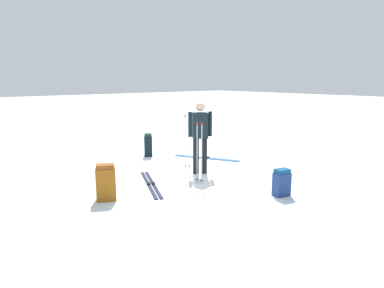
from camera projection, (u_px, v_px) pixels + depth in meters
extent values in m
plane|color=white|center=(192.00, 173.00, 8.36)|extent=(80.00, 80.00, 0.00)
cylinder|color=black|center=(204.00, 156.00, 8.25)|extent=(0.14, 0.14, 0.85)
cylinder|color=black|center=(196.00, 156.00, 8.22)|extent=(0.14, 0.14, 0.85)
cube|color=black|center=(200.00, 125.00, 8.10)|extent=(0.36, 0.40, 0.60)
cylinder|color=black|center=(210.00, 124.00, 8.14)|extent=(0.09, 0.09, 0.58)
cylinder|color=black|center=(190.00, 124.00, 8.05)|extent=(0.09, 0.09, 0.58)
sphere|color=tan|center=(200.00, 106.00, 8.02)|extent=(0.22, 0.22, 0.22)
cube|color=#2D5FA2|center=(207.00, 158.00, 9.88)|extent=(1.75, 0.92, 0.02)
cube|color=black|center=(207.00, 157.00, 9.88)|extent=(0.15, 0.12, 0.03)
cube|color=#2D5FA2|center=(206.00, 158.00, 9.79)|extent=(1.75, 0.92, 0.02)
cube|color=black|center=(206.00, 158.00, 9.79)|extent=(0.15, 0.12, 0.03)
cube|color=black|center=(148.00, 184.00, 7.41)|extent=(1.82, 0.87, 0.02)
cube|color=black|center=(148.00, 183.00, 7.40)|extent=(0.15, 0.11, 0.03)
cube|color=black|center=(153.00, 184.00, 7.43)|extent=(1.82, 0.87, 0.02)
cube|color=black|center=(153.00, 183.00, 7.43)|extent=(0.15, 0.11, 0.03)
cube|color=#925313|center=(106.00, 184.00, 6.43)|extent=(0.37, 0.43, 0.60)
cube|color=brown|center=(105.00, 166.00, 6.37)|extent=(0.34, 0.38, 0.08)
cube|color=black|center=(148.00, 146.00, 10.12)|extent=(0.40, 0.37, 0.57)
cube|color=black|center=(148.00, 135.00, 10.06)|extent=(0.36, 0.33, 0.08)
cube|color=navy|center=(282.00, 184.00, 6.69)|extent=(0.28, 0.34, 0.45)
cube|color=navy|center=(282.00, 171.00, 6.64)|extent=(0.25, 0.31, 0.08)
cylinder|color=#B4BEC4|center=(189.00, 143.00, 8.67)|extent=(0.02, 0.02, 1.28)
sphere|color=#A51919|center=(189.00, 116.00, 8.55)|extent=(0.05, 0.05, 0.05)
cylinder|color=black|center=(189.00, 166.00, 8.78)|extent=(0.07, 0.07, 0.01)
cylinder|color=#B4BEC4|center=(185.00, 143.00, 8.74)|extent=(0.02, 0.02, 1.28)
sphere|color=#A51919|center=(185.00, 116.00, 8.61)|extent=(0.05, 0.05, 0.05)
cylinder|color=black|center=(185.00, 165.00, 8.85)|extent=(0.07, 0.07, 0.01)
cylinder|color=#AFB9C6|center=(202.00, 155.00, 7.42)|extent=(0.02, 0.02, 1.26)
sphere|color=#A51919|center=(202.00, 124.00, 7.30)|extent=(0.05, 0.05, 0.05)
cylinder|color=black|center=(202.00, 180.00, 7.53)|extent=(0.07, 0.07, 0.01)
cylinder|color=#AFB9C6|center=(197.00, 154.00, 7.49)|extent=(0.02, 0.02, 1.26)
sphere|color=#A51919|center=(197.00, 123.00, 7.37)|extent=(0.05, 0.05, 0.05)
cylinder|color=black|center=(197.00, 179.00, 7.59)|extent=(0.07, 0.07, 0.01)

